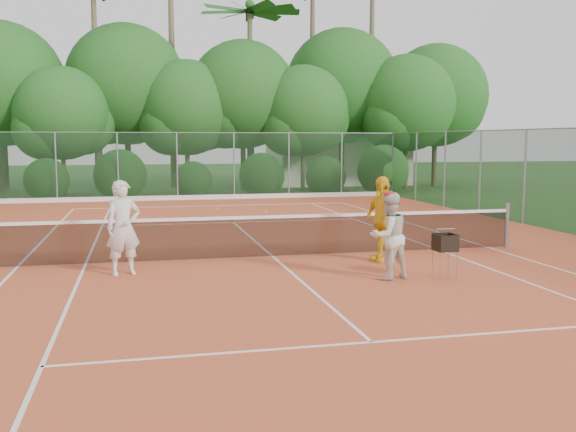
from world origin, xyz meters
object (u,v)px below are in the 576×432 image
(player_center_grp, at_px, (389,236))
(player_yellow, at_px, (382,219))
(player_white, at_px, (123,228))
(ball_hopper, at_px, (445,243))

(player_center_grp, relative_size, player_yellow, 0.91)
(player_white, height_order, ball_hopper, player_white)
(player_yellow, distance_m, ball_hopper, 2.08)
(player_white, xyz_separation_m, ball_hopper, (6.00, -1.80, -0.25))
(player_center_grp, distance_m, player_yellow, 1.84)
(player_white, relative_size, player_center_grp, 1.10)
(player_center_grp, distance_m, ball_hopper, 1.10)
(player_center_grp, xyz_separation_m, player_yellow, (0.55, 1.76, 0.10))
(player_center_grp, bearing_deg, player_yellow, 72.74)
(player_yellow, bearing_deg, player_white, -101.15)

